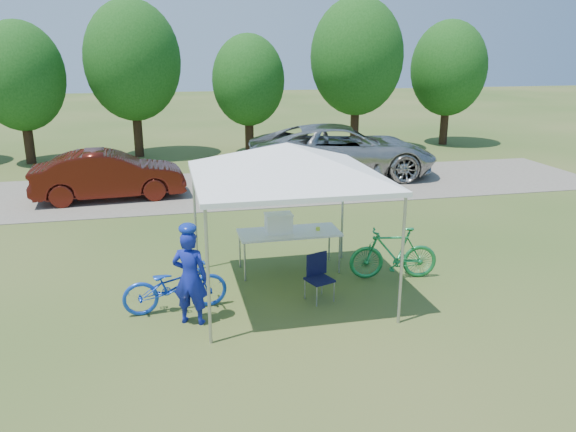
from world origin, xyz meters
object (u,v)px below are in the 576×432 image
Objects in this scene: cyclist at (190,278)px; bike_green at (393,253)px; folding_table at (289,234)px; minivan at (342,151)px; folding_chair at (318,273)px; bike_blue at (175,285)px; sedan at (109,175)px; cooler at (279,223)px.

cyclist reaches higher than bike_green.
folding_table is at bearing -115.50° from cyclist.
bike_green is at bearing -143.10° from cyclist.
minivan reaches higher than bike_green.
folding_table is 1.42m from folding_chair.
cyclist is 0.25× the size of minivan.
sedan is (-1.64, 7.79, 0.27)m from bike_blue.
sedan is (-4.10, 7.85, 0.25)m from folding_chair.
bike_blue reaches higher than folding_chair.
folding_chair is at bearing -73.03° from cooler.
cyclist is 0.93× the size of bike_green.
bike_green is 9.27m from sedan.
folding_table is 1.26× the size of cyclist.
sedan is at bearing 108.15° from minivan.
bike_blue is 10.93m from minivan.
cyclist is at bearing 171.88° from folding_chair.
cooler is 2.57m from cyclist.
folding_chair is at bearing -61.88° from bike_green.
cyclist is 4.00m from bike_green.
bike_green reaches higher than folding_table.
cooler is 8.78m from minivan.
bike_blue is at bearing 159.06° from folding_chair.
folding_chair is at bearing -146.33° from cyclist.
bike_blue is at bearing 154.94° from minivan.
sedan is at bearing 119.59° from cooler.
cyclist is at bearing -134.49° from cooler.
bike_green reaches higher than bike_blue.
folding_table is 2.71m from cyclist.
cooler is at bearing -102.39° from bike_green.
bike_green is 0.27× the size of minivan.
cooler is at bearing -112.40° from cyclist.
bike_green is at bearing -23.62° from folding_table.
minivan is at bearing -83.43° from sedan.
sedan is (-1.88, 8.30, -0.06)m from cyclist.
bike_blue is 4.12m from bike_green.
cooler reaches higher than bike_green.
cooler is at bearing 87.26° from folding_chair.
sedan reaches higher than folding_table.
cooler is at bearing 161.54° from minivan.
minivan is (5.62, 9.73, 0.12)m from cyclist.
bike_green is at bearing -0.69° from folding_chair.
cooler is at bearing -180.00° from folding_table.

